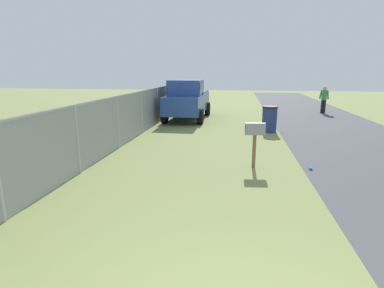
{
  "coord_description": "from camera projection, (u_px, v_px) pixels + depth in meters",
  "views": [
    {
      "loc": [
        -2.14,
        0.19,
        2.56
      ],
      "look_at": [
        5.16,
        1.27,
        0.82
      ],
      "focal_mm": 29.11,
      "sensor_mm": 36.0,
      "label": 1
    }
  ],
  "objects": [
    {
      "name": "mailbox",
      "position": [
        255.0,
        132.0,
        8.25
      ],
      "size": [
        0.24,
        0.54,
        1.22
      ],
      "rotation": [
        0.0,
        0.0,
        0.08
      ],
      "color": "brown",
      "rests_on": "ground"
    },
    {
      "name": "pickup_truck",
      "position": [
        187.0,
        99.0,
        16.47
      ],
      "size": [
        4.82,
        2.09,
        2.09
      ],
      "rotation": [
        0.0,
        0.0,
        3.13
      ],
      "color": "#284793",
      "rests_on": "ground"
    },
    {
      "name": "litter_can_midfield_a",
      "position": [
        311.0,
        169.0,
        8.23
      ],
      "size": [
        0.12,
        0.07,
        0.07
      ],
      "primitive_type": "cylinder",
      "rotation": [
        0.0,
        1.57,
        0.05
      ],
      "color": "blue",
      "rests_on": "ground"
    },
    {
      "name": "trash_bin",
      "position": [
        269.0,
        119.0,
        13.17
      ],
      "size": [
        0.64,
        0.64,
        1.1
      ],
      "color": "navy",
      "rests_on": "ground"
    },
    {
      "name": "pedestrian",
      "position": [
        324.0,
        98.0,
        18.88
      ],
      "size": [
        0.3,
        0.55,
        1.63
      ],
      "rotation": [
        0.0,
        0.0,
        5.99
      ],
      "color": "black",
      "rests_on": "ground"
    },
    {
      "name": "fence_section",
      "position": [
        117.0,
        120.0,
        10.33
      ],
      "size": [
        16.08,
        0.07,
        1.76
      ],
      "color": "#9EA3A8",
      "rests_on": "ground"
    }
  ]
}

